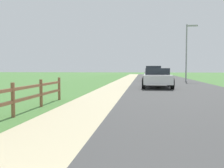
{
  "coord_description": "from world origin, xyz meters",
  "views": [
    {
      "loc": [
        1.06,
        -0.24,
        1.41
      ],
      "look_at": [
        -0.12,
        9.52,
        0.8
      ],
      "focal_mm": 41.38,
      "sensor_mm": 36.0,
      "label": 1
    }
  ],
  "objects_px": {
    "parked_car_blue": "(155,72)",
    "street_lamp": "(188,47)",
    "parked_car_silver": "(153,73)",
    "parked_suv_white": "(157,78)",
    "parked_car_red": "(153,72)"
  },
  "relations": [
    {
      "from": "parked_suv_white",
      "to": "street_lamp",
      "type": "bearing_deg",
      "value": 68.16
    },
    {
      "from": "parked_car_red",
      "to": "street_lamp",
      "type": "height_order",
      "value": "street_lamp"
    },
    {
      "from": "parked_car_silver",
      "to": "parked_car_red",
      "type": "height_order",
      "value": "parked_car_silver"
    },
    {
      "from": "parked_car_silver",
      "to": "street_lamp",
      "type": "distance_m",
      "value": 4.53
    },
    {
      "from": "parked_car_silver",
      "to": "parked_car_red",
      "type": "bearing_deg",
      "value": 87.95
    },
    {
      "from": "street_lamp",
      "to": "parked_car_silver",
      "type": "bearing_deg",
      "value": 165.64
    },
    {
      "from": "parked_car_silver",
      "to": "street_lamp",
      "type": "bearing_deg",
      "value": -14.36
    },
    {
      "from": "street_lamp",
      "to": "parked_car_blue",
      "type": "bearing_deg",
      "value": 107.86
    },
    {
      "from": "parked_suv_white",
      "to": "street_lamp",
      "type": "relative_size",
      "value": 0.78
    },
    {
      "from": "parked_car_silver",
      "to": "parked_suv_white",
      "type": "bearing_deg",
      "value": -90.66
    },
    {
      "from": "parked_car_blue",
      "to": "parked_car_red",
      "type": "height_order",
      "value": "parked_car_blue"
    },
    {
      "from": "parked_suv_white",
      "to": "street_lamp",
      "type": "height_order",
      "value": "street_lamp"
    },
    {
      "from": "parked_car_blue",
      "to": "street_lamp",
      "type": "bearing_deg",
      "value": -72.14
    },
    {
      "from": "parked_car_silver",
      "to": "street_lamp",
      "type": "xyz_separation_m",
      "value": [
        3.49,
        -0.89,
        2.76
      ]
    },
    {
      "from": "parked_suv_white",
      "to": "parked_car_blue",
      "type": "bearing_deg",
      "value": 87.83
    }
  ]
}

